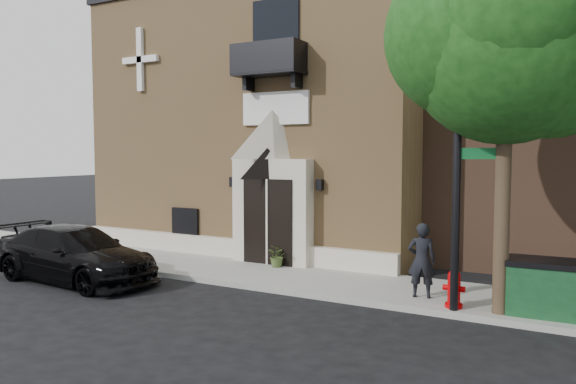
% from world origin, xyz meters
% --- Properties ---
extents(ground, '(120.00, 120.00, 0.00)m').
position_xyz_m(ground, '(0.00, 0.00, 0.00)').
color(ground, black).
rests_on(ground, ground).
extents(sidewalk, '(42.00, 3.00, 0.15)m').
position_xyz_m(sidewalk, '(1.00, 1.50, 0.07)').
color(sidewalk, gray).
rests_on(sidewalk, ground).
extents(church, '(12.20, 11.01, 9.30)m').
position_xyz_m(church, '(-2.99, 7.95, 4.63)').
color(church, tan).
rests_on(church, ground).
extents(street_tree_left, '(4.97, 4.38, 7.77)m').
position_xyz_m(street_tree_left, '(6.03, 0.35, 5.87)').
color(street_tree_left, '#38281C').
rests_on(street_tree_left, sidewalk).
extents(black_sedan, '(5.32, 2.37, 1.51)m').
position_xyz_m(black_sedan, '(-4.80, -1.51, 0.76)').
color(black_sedan, black).
rests_on(black_sedan, ground).
extents(street_sign, '(1.22, 1.01, 6.56)m').
position_xyz_m(street_sign, '(5.11, 0.23, 3.45)').
color(street_sign, black).
rests_on(street_sign, sidewalk).
extents(fire_hydrant, '(0.48, 0.38, 0.84)m').
position_xyz_m(fire_hydrant, '(5.05, 0.42, 0.56)').
color(fire_hydrant, '#B60003').
rests_on(fire_hydrant, sidewalk).
extents(dumpster, '(1.82, 1.08, 1.16)m').
position_xyz_m(dumpster, '(6.98, 0.80, 0.74)').
color(dumpster, '#0F381A').
rests_on(dumpster, sidewalk).
extents(planter, '(0.73, 0.69, 0.66)m').
position_xyz_m(planter, '(-0.52, 2.24, 0.48)').
color(planter, '#425726').
rests_on(planter, sidewalk).
extents(pedestrian_near, '(0.73, 0.57, 1.77)m').
position_xyz_m(pedestrian_near, '(4.18, 0.91, 1.03)').
color(pedestrian_near, black).
rests_on(pedestrian_near, sidewalk).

